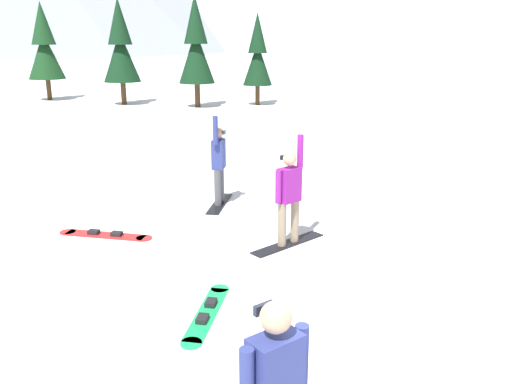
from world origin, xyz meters
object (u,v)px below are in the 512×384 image
at_px(snowboarder_midground, 291,196).
at_px(pine_tree_short, 122,47).
at_px(snowboarder_background, 221,163).
at_px(pine_tree_slender, 198,47).
at_px(pine_tree_leaning, 259,55).
at_px(loose_snowboard_near_right, 107,234).
at_px(loose_snowboard_near_left, 209,313).
at_px(pine_tree_tall, 46,47).

relative_size(snowboarder_midground, pine_tree_short, 0.36).
relative_size(snowboarder_midground, snowboarder_background, 0.98).
relative_size(snowboarder_background, pine_tree_slender, 0.36).
height_order(pine_tree_leaning, pine_tree_slender, pine_tree_slender).
height_order(snowboarder_background, pine_tree_short, pine_tree_short).
bearing_deg(pine_tree_slender, loose_snowboard_near_right, -89.34).
bearing_deg(snowboarder_background, loose_snowboard_near_right, -136.04).
relative_size(snowboarder_midground, pine_tree_slender, 0.35).
distance_m(loose_snowboard_near_left, loose_snowboard_near_right, 3.65).
bearing_deg(pine_tree_slender, pine_tree_short, 165.27).
distance_m(loose_snowboard_near_left, pine_tree_slender, 21.88).
bearing_deg(pine_tree_slender, loose_snowboard_near_left, -83.67).
bearing_deg(loose_snowboard_near_right, loose_snowboard_near_left, -53.41).
relative_size(snowboarder_midground, loose_snowboard_near_right, 1.05).
xyz_separation_m(snowboarder_background, loose_snowboard_near_left, (0.15, -4.88, -0.93)).
distance_m(snowboarder_midground, pine_tree_leaning, 20.05).
bearing_deg(pine_tree_tall, pine_tree_short, -23.73).
height_order(snowboarder_midground, snowboarder_background, snowboarder_background).
bearing_deg(loose_snowboard_near_left, snowboarder_midground, 63.56).
bearing_deg(loose_snowboard_near_left, pine_tree_tall, 114.64).
bearing_deg(pine_tree_short, loose_snowboard_near_right, -77.60).
relative_size(loose_snowboard_near_right, pine_tree_tall, 0.34).
bearing_deg(snowboarder_background, pine_tree_leaning, 87.08).
relative_size(loose_snowboard_near_right, pine_tree_short, 0.34).
xyz_separation_m(snowboarder_midground, pine_tree_leaning, (-0.50, 19.97, 1.68)).
distance_m(loose_snowboard_near_right, pine_tree_tall, 23.85).
height_order(snowboarder_background, loose_snowboard_near_left, snowboarder_background).
xyz_separation_m(snowboarder_midground, loose_snowboard_near_left, (-1.24, -2.50, -0.90)).
relative_size(snowboarder_midground, pine_tree_leaning, 0.41).
relative_size(snowboarder_background, loose_snowboard_near_left, 1.14).
bearing_deg(pine_tree_short, snowboarder_midground, -68.93).
bearing_deg(pine_tree_leaning, pine_tree_short, 178.87).
distance_m(snowboarder_midground, pine_tree_slender, 19.50).
bearing_deg(snowboarder_midground, pine_tree_slender, 100.81).
height_order(snowboarder_background, pine_tree_slender, pine_tree_slender).
height_order(loose_snowboard_near_left, pine_tree_short, pine_tree_short).
height_order(pine_tree_tall, pine_tree_short, pine_tree_short).
bearing_deg(snowboarder_midground, pine_tree_short, 111.07).
xyz_separation_m(loose_snowboard_near_left, loose_snowboard_near_right, (-2.17, 2.93, -0.00)).
height_order(pine_tree_leaning, pine_tree_tall, pine_tree_tall).
bearing_deg(pine_tree_tall, snowboarder_midground, -60.48).
xyz_separation_m(loose_snowboard_near_right, pine_tree_leaning, (2.92, 19.54, 2.58)).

